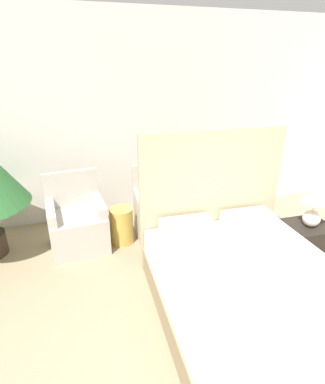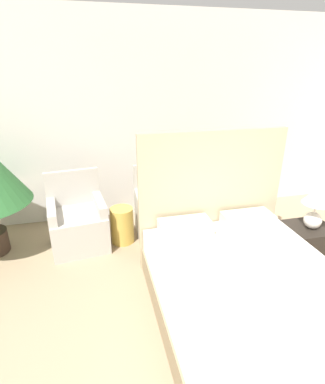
{
  "view_description": "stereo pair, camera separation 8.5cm",
  "coord_description": "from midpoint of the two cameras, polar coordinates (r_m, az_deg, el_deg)",
  "views": [
    {
      "loc": [
        -1.01,
        -0.61,
        2.17
      ],
      "look_at": [
        -0.18,
        2.58,
        0.79
      ],
      "focal_mm": 28.0,
      "sensor_mm": 36.0,
      "label": 1
    },
    {
      "loc": [
        -0.93,
        -0.63,
        2.17
      ],
      "look_at": [
        -0.18,
        2.58,
        0.79
      ],
      "focal_mm": 28.0,
      "sensor_mm": 36.0,
      "label": 2
    }
  ],
  "objects": [
    {
      "name": "wall_back",
      "position": [
        4.51,
        -2.14,
        13.55
      ],
      "size": [
        10.0,
        0.06,
        2.9
      ],
      "color": "silver",
      "rests_on": "ground_plane"
    },
    {
      "name": "armchair_near_window_left",
      "position": [
        4.0,
        -16.45,
        -6.22
      ],
      "size": [
        0.76,
        0.75,
        0.94
      ],
      "rotation": [
        0.0,
        0.0,
        0.13
      ],
      "color": "#B7B2A8",
      "rests_on": "ground_plane"
    },
    {
      "name": "nightstand",
      "position": [
        4.01,
        24.84,
        -8.56
      ],
      "size": [
        0.54,
        0.46,
        0.46
      ],
      "color": "black",
      "rests_on": "ground_plane"
    },
    {
      "name": "armchair_near_window_right",
      "position": [
        4.09,
        -0.8,
        -4.55
      ],
      "size": [
        0.7,
        0.69,
        0.94
      ],
      "rotation": [
        0.0,
        0.0,
        -0.03
      ],
      "color": "#B7B2A8",
      "rests_on": "ground_plane"
    },
    {
      "name": "bed",
      "position": [
        2.94,
        15.51,
        -17.38
      ],
      "size": [
        1.65,
        2.13,
        1.57
      ],
      "color": "#8C7A5B",
      "rests_on": "ground_plane"
    },
    {
      "name": "side_table",
      "position": [
        4.0,
        -8.4,
        -6.36
      ],
      "size": [
        0.3,
        0.3,
        0.48
      ],
      "color": "gold",
      "rests_on": "ground_plane"
    },
    {
      "name": "table_lamp",
      "position": [
        3.76,
        26.51,
        -1.44
      ],
      "size": [
        0.32,
        0.32,
        0.51
      ],
      "color": "white",
      "rests_on": "nightstand"
    }
  ]
}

